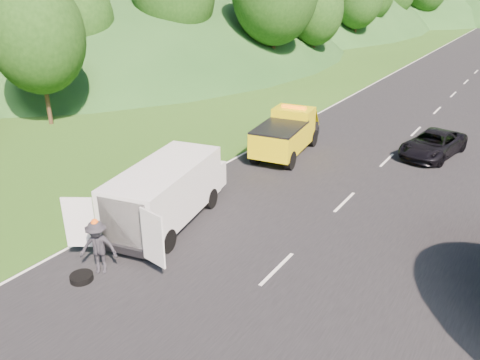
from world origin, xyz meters
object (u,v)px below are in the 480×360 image
Objects in this scene: tow_truck at (287,133)px; spare_tire at (82,281)px; woman at (183,189)px; suitcase at (131,189)px; passing_suv at (431,156)px; child at (165,221)px; white_van at (167,191)px; worker at (102,272)px.

spare_tire is at bearing -98.23° from tow_truck.
woman reaches higher than suitcase.
passing_suv is at bearing 69.45° from spare_tire.
passing_suv reaches higher than spare_tire.
woman is 1.65× the size of child.
worker is at bearing -96.13° from white_van.
worker is 3.31× the size of suitcase.
tow_truck is at bearing 90.07° from spare_tire.
tow_truck is 9.08m from suitcase.
white_van reaches higher than woman.
suitcase is 16.05m from passing_suv.
child is 0.19× the size of passing_suv.
passing_suv is (6.74, 17.98, 0.00)m from spare_tire.
tow_truck reaches higher than child.
tow_truck is 7.00m from woman.
passing_suv is at bearing -63.78° from woman.
spare_tire is at bearing -58.68° from suitcase.
tow_truck reaches higher than passing_suv.
woman is 0.31× the size of passing_suv.
worker reaches higher than passing_suv.
child is 1.60× the size of suitcase.
tow_truck is 4.00× the size of woman.
spare_tire is 0.15× the size of passing_suv.
suitcase is 6.45m from spare_tire.
woman is at bearing 164.35° from child.
spare_tire is at bearing -99.08° from white_van.
child is 15.30m from passing_suv.
child is at bearing -108.12° from passing_suv.
spare_tire is (0.02, -13.90, -1.20)m from tow_truck.
suitcase is 0.77× the size of spare_tire.
tow_truck is 8.09× the size of spare_tire.
child is at bearing 175.32° from white_van.
spare_tire is at bearing -100.63° from passing_suv.
white_van is 3.92× the size of worker.
passing_suv is (6.96, 13.48, -1.39)m from white_van.
suitcase is (-1.52, -1.75, 0.28)m from woman.
child is (1.37, -2.78, 0.00)m from woman.
white_van is at bearing -99.55° from tow_truck.
white_van reaches higher than child.
woman is 2.34m from suitcase.
woman is 0.80× the size of worker.
tow_truck is 9.40m from white_van.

